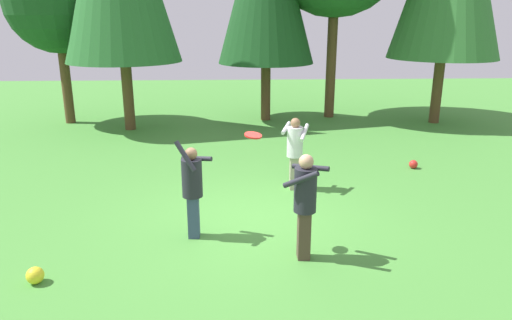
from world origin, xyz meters
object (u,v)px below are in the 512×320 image
person_thrower (192,185)px  tree_far_left (57,2)px  person_catcher (305,198)px  person_bystander (295,148)px  ball_yellow (35,275)px  ball_red (413,164)px  frisbee (253,135)px

person_thrower → tree_far_left: bearing=140.8°
person_thrower → person_catcher: size_ratio=1.04×
person_bystander → tree_far_left: tree_far_left is taller
person_catcher → tree_far_left: size_ratio=0.29×
person_catcher → ball_yellow: (-3.87, -0.57, -0.87)m
person_bystander → ball_red: 3.47m
person_thrower → ball_yellow: person_thrower is taller
person_thrower → person_bystander: 2.98m
person_bystander → frisbee: 2.96m
person_catcher → frisbee: frisbee is taller
person_thrower → person_bystander: bearing=70.3°
person_catcher → frisbee: size_ratio=4.39×
person_catcher → ball_yellow: bearing=37.1°
person_bystander → tree_far_left: bearing=-114.0°
person_bystander → tree_far_left: size_ratio=0.27×
person_catcher → ball_red: 5.55m
person_catcher → person_bystander: size_ratio=1.07×
ball_yellow → tree_far_left: (-2.97, 10.56, 3.91)m
person_catcher → frisbee: bearing=0.0°
person_thrower → tree_far_left: (-5.08, 9.17, 3.10)m
person_bystander → frisbee: bearing=0.0°
person_bystander → ball_yellow: size_ratio=6.39×
person_thrower → frisbee: (0.99, -0.40, 0.93)m
ball_red → ball_yellow: size_ratio=0.86×
tree_far_left → frisbee: bearing=-57.6°
frisbee → person_catcher: bearing=-28.8°
person_thrower → ball_red: 6.25m
ball_yellow → ball_red: bearing=34.3°
person_catcher → tree_far_left: (-6.84, 9.99, 3.04)m
person_bystander → ball_yellow: (-4.09, -3.61, -0.80)m
ball_red → ball_yellow: 8.71m
person_bystander → tree_far_left: 10.38m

